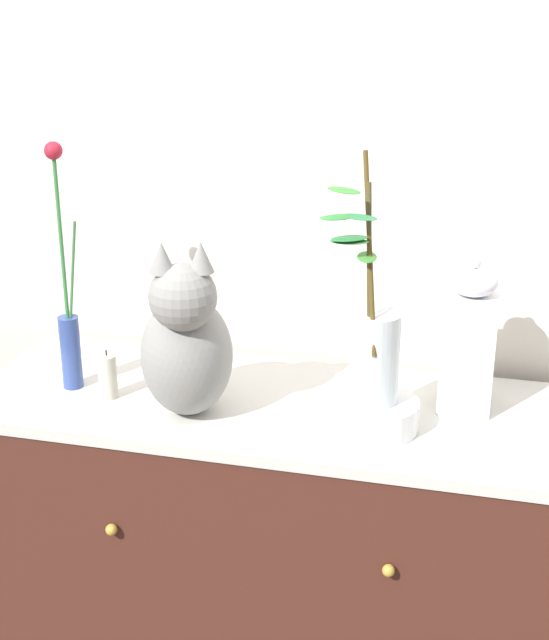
# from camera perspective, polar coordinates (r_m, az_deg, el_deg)

# --- Properties ---
(wall_back) EXTENTS (4.40, 0.08, 2.60)m
(wall_back) POSITION_cam_1_polar(r_m,az_deg,el_deg) (2.09, 2.00, 8.00)
(wall_back) COLOR beige
(wall_back) RESTS_ON ground_plane
(sideboard) EXTENTS (1.25, 0.47, 0.92)m
(sideboard) POSITION_cam_1_polar(r_m,az_deg,el_deg) (2.19, -0.00, -15.82)
(sideboard) COLOR #442118
(sideboard) RESTS_ON ground_plane
(cat_sitting) EXTENTS (0.23, 0.41, 0.37)m
(cat_sitting) POSITION_cam_1_polar(r_m,az_deg,el_deg) (1.84, -5.38, -1.39)
(cat_sitting) COLOR gray
(cat_sitting) RESTS_ON sideboard
(vase_slim_green) EXTENTS (0.06, 0.04, 0.52)m
(vase_slim_green) POSITION_cam_1_polar(r_m,az_deg,el_deg) (1.99, -12.41, -0.02)
(vase_slim_green) COLOR #304588
(vase_slim_green) RESTS_ON sideboard
(bowl_porcelain) EXTENTS (0.18, 0.18, 0.06)m
(bowl_porcelain) POSITION_cam_1_polar(r_m,az_deg,el_deg) (1.84, 5.98, -5.69)
(bowl_porcelain) COLOR white
(bowl_porcelain) RESTS_ON sideboard
(vase_glass_clear) EXTENTS (0.16, 0.12, 0.48)m
(vase_glass_clear) POSITION_cam_1_polar(r_m,az_deg,el_deg) (1.78, 6.04, -1.69)
(vase_glass_clear) COLOR silver
(vase_glass_clear) RESTS_ON bowl_porcelain
(jar_lidded_porcelain) EXTENTS (0.10, 0.10, 0.32)m
(jar_lidded_porcelain) POSITION_cam_1_polar(r_m,az_deg,el_deg) (1.90, 11.72, -1.25)
(jar_lidded_porcelain) COLOR white
(jar_lidded_porcelain) RESTS_ON sideboard
(candle_pillar) EXTENTS (0.04, 0.04, 0.11)m
(candle_pillar) POSITION_cam_1_polar(r_m,az_deg,el_deg) (1.97, -10.08, -3.38)
(candle_pillar) COLOR beige
(candle_pillar) RESTS_ON sideboard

